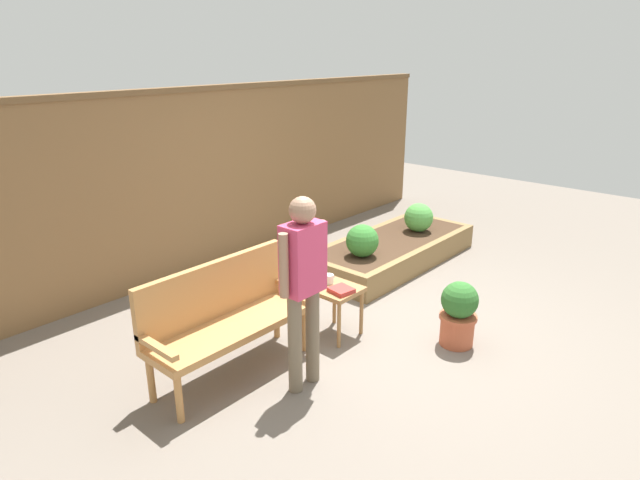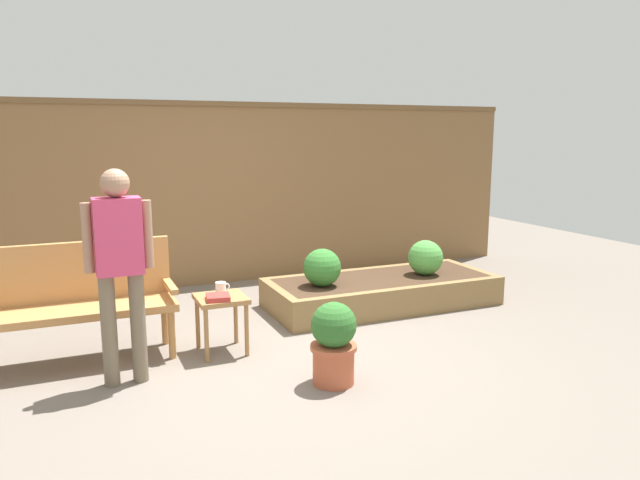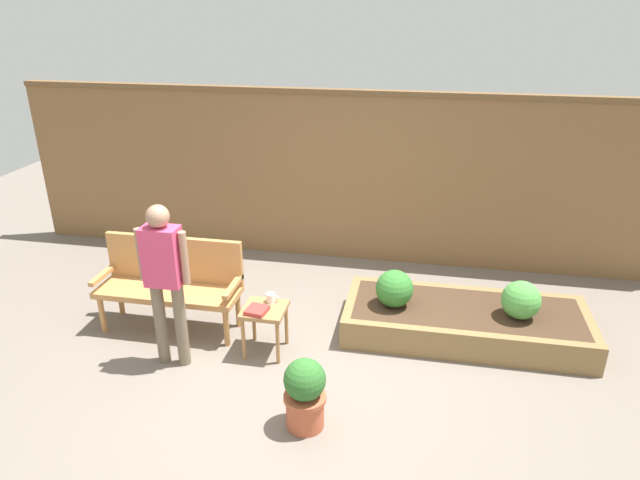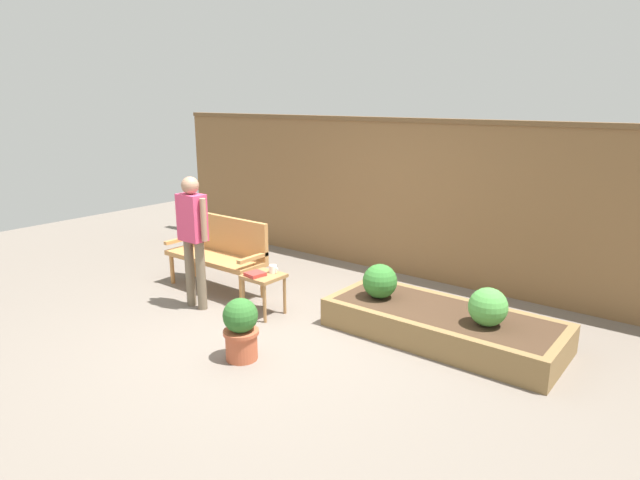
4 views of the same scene
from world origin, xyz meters
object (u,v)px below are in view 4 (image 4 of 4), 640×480
at_px(book_on_table, 255,274).
at_px(side_table, 264,282).
at_px(garden_bench, 220,248).
at_px(potted_boxwood, 241,328).
at_px(cup_on_table, 273,269).
at_px(shrub_far_corner, 488,307).
at_px(shrub_near_bench, 380,281).
at_px(person_by_bench, 193,231).

bearing_deg(book_on_table, side_table, 72.20).
bearing_deg(garden_bench, book_on_table, -21.16).
xyz_separation_m(garden_bench, potted_boxwood, (1.65, -1.24, -0.23)).
bearing_deg(cup_on_table, book_on_table, -110.51).
bearing_deg(cup_on_table, shrub_far_corner, 11.43).
relative_size(garden_bench, side_table, 3.00).
distance_m(shrub_near_bench, person_by_bench, 2.21).
bearing_deg(person_by_bench, garden_bench, 113.07).
relative_size(book_on_table, person_by_bench, 0.12).
bearing_deg(shrub_near_bench, potted_boxwood, -110.79).
xyz_separation_m(cup_on_table, potted_boxwood, (0.56, -1.05, -0.21)).
xyz_separation_m(potted_boxwood, shrub_far_corner, (1.79, 1.53, 0.17)).
bearing_deg(garden_bench, person_by_bench, -66.93).
distance_m(side_table, book_on_table, 0.14).
height_order(cup_on_table, potted_boxwood, potted_boxwood).
height_order(shrub_near_bench, shrub_far_corner, shrub_near_bench).
height_order(garden_bench, shrub_far_corner, garden_bench).
relative_size(potted_boxwood, person_by_bench, 0.39).
height_order(garden_bench, shrub_near_bench, garden_bench).
distance_m(book_on_table, person_by_bench, 0.90).
bearing_deg(book_on_table, person_by_bench, -153.24).
relative_size(side_table, cup_on_table, 3.90).
height_order(garden_bench, cup_on_table, garden_bench).
bearing_deg(garden_bench, shrub_far_corner, 4.83).
distance_m(shrub_far_corner, person_by_bench, 3.33).
bearing_deg(cup_on_table, shrub_near_bench, 22.63).
distance_m(garden_bench, shrub_near_bench, 2.25).
xyz_separation_m(garden_bench, shrub_far_corner, (3.44, 0.29, -0.06)).
bearing_deg(book_on_table, cup_on_table, 78.65).
xyz_separation_m(garden_bench, book_on_table, (1.02, -0.39, -0.04)).
xyz_separation_m(book_on_table, shrub_near_bench, (1.21, 0.68, -0.01)).
bearing_deg(book_on_table, shrub_near_bench, 38.57).
relative_size(cup_on_table, potted_boxwood, 0.20).
relative_size(garden_bench, book_on_table, 7.47).
bearing_deg(shrub_near_bench, garden_bench, -172.59).
bearing_deg(shrub_far_corner, person_by_bench, -163.78).
bearing_deg(side_table, garden_bench, 163.96).
distance_m(garden_bench, person_by_bench, 0.79).
bearing_deg(book_on_table, garden_bench, 168.00).
height_order(side_table, potted_boxwood, potted_boxwood).
height_order(side_table, book_on_table, book_on_table).
xyz_separation_m(book_on_table, person_by_bench, (-0.75, -0.24, 0.43)).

